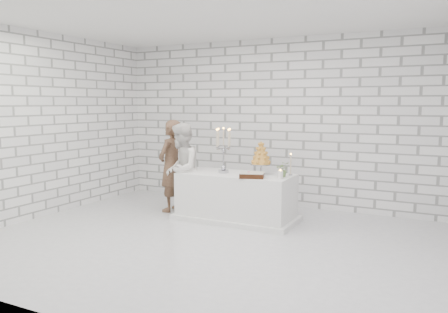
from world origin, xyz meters
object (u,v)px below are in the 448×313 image
(cake_table, at_px, (236,197))
(candelabra, at_px, (223,150))
(groom, at_px, (171,166))
(croquembouche, at_px, (261,158))
(bride, at_px, (181,170))

(cake_table, xyz_separation_m, candelabra, (-0.21, -0.02, 0.74))
(groom, xyz_separation_m, candelabra, (1.06, -0.09, 0.33))
(croquembouche, bearing_deg, candelabra, -166.71)
(bride, height_order, croquembouche, bride)
(groom, bearing_deg, cake_table, 86.56)
(croquembouche, bearing_deg, groom, -178.43)
(candelabra, bearing_deg, bride, -172.53)
(candelabra, height_order, croquembouche, candelabra)
(bride, bearing_deg, groom, -139.13)
(cake_table, height_order, croquembouche, croquembouche)
(bride, xyz_separation_m, croquembouche, (1.31, 0.23, 0.25))
(candelabra, bearing_deg, groom, 174.97)
(groom, height_order, candelabra, groom)
(cake_table, relative_size, groom, 1.15)
(bride, relative_size, croquembouche, 2.91)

